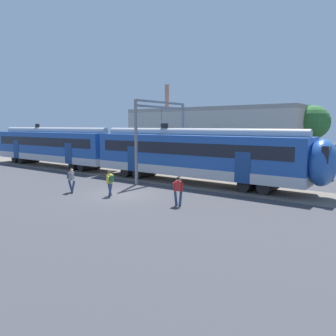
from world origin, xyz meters
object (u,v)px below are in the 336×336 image
Objects in this scene: pedestrian_grey at (71,178)px; pedestrian_red at (178,189)px; commuter_train at (115,150)px; pedestrian_yellow at (110,181)px.

pedestrian_grey is 1.00× the size of pedestrian_red.
commuter_train is 22.83× the size of pedestrian_grey.
pedestrian_grey is at bearing -171.06° from pedestrian_red.
pedestrian_yellow and pedestrian_red have the same top height.
pedestrian_yellow is at bearing -174.25° from pedestrian_red.
pedestrian_red is (11.94, -6.83, -1.29)m from commuter_train.
pedestrian_grey is at bearing -64.04° from commuter_train.
commuter_train is 9.09m from pedestrian_grey.
pedestrian_yellow is 5.03m from pedestrian_red.
pedestrian_yellow is (6.93, -7.34, -1.26)m from commuter_train.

